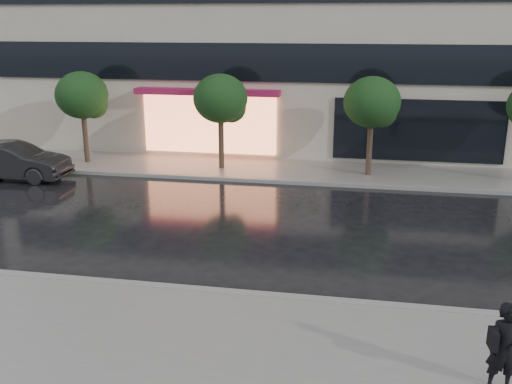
# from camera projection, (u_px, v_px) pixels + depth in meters

# --- Properties ---
(ground) EXTENTS (120.00, 120.00, 0.00)m
(ground) POSITION_uv_depth(u_px,v_px,m) (245.00, 278.00, 13.88)
(ground) COLOR black
(ground) RESTS_ON ground
(sidewalk_near) EXTENTS (60.00, 4.50, 0.12)m
(sidewalk_near) POSITION_uv_depth(u_px,v_px,m) (211.00, 348.00, 10.80)
(sidewalk_near) COLOR slate
(sidewalk_near) RESTS_ON ground
(sidewalk_far) EXTENTS (60.00, 3.50, 0.12)m
(sidewalk_far) POSITION_uv_depth(u_px,v_px,m) (294.00, 171.00, 23.51)
(sidewalk_far) COLOR slate
(sidewalk_far) RESTS_ON ground
(curb_near) EXTENTS (60.00, 0.25, 0.14)m
(curb_near) POSITION_uv_depth(u_px,v_px,m) (236.00, 294.00, 12.92)
(curb_near) COLOR gray
(curb_near) RESTS_ON ground
(curb_far) EXTENTS (60.00, 0.25, 0.14)m
(curb_far) POSITION_uv_depth(u_px,v_px,m) (289.00, 182.00, 21.86)
(curb_far) COLOR gray
(curb_far) RESTS_ON ground
(tree_far_west) EXTENTS (2.20, 2.20, 3.99)m
(tree_far_west) POSITION_uv_depth(u_px,v_px,m) (84.00, 97.00, 24.01)
(tree_far_west) COLOR #33261C
(tree_far_west) RESTS_ON ground
(tree_mid_west) EXTENTS (2.20, 2.20, 3.99)m
(tree_mid_west) POSITION_uv_depth(u_px,v_px,m) (222.00, 100.00, 22.98)
(tree_mid_west) COLOR #33261C
(tree_mid_west) RESTS_ON ground
(tree_mid_east) EXTENTS (2.20, 2.20, 3.99)m
(tree_mid_east) POSITION_uv_depth(u_px,v_px,m) (373.00, 104.00, 21.96)
(tree_mid_east) COLOR #33261C
(tree_mid_east) RESTS_ON ground
(parked_car) EXTENTS (4.40, 1.60, 1.44)m
(parked_car) POSITION_uv_depth(u_px,v_px,m) (13.00, 161.00, 22.32)
(parked_car) COLOR black
(parked_car) RESTS_ON ground
(pedestrian_with_umbrella) EXTENTS (0.89, 0.90, 2.15)m
(pedestrian_with_umbrella) POSITION_uv_depth(u_px,v_px,m) (512.00, 316.00, 9.11)
(pedestrian_with_umbrella) COLOR black
(pedestrian_with_umbrella) RESTS_ON sidewalk_near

